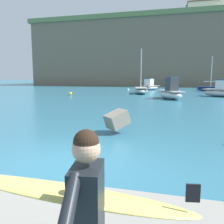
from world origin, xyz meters
TOP-DOWN VIEW (x-y plane):
  - ground_plane at (0.00, 0.00)m, footprint 400.00×400.00m
  - breakwater_jetty at (-1.44, 0.92)m, footprint 29.97×6.73m
  - surfer_with_board at (2.33, -4.46)m, footprint 2.12×1.31m
  - boat_near_centre at (7.87, 26.58)m, footprint 4.36×3.68m
  - boat_mid_left at (-2.41, 40.85)m, footprint 3.88×5.29m
  - boat_mid_centre at (-2.36, 29.48)m, footprint 3.12×5.74m
  - boat_mid_right at (2.10, 21.59)m, footprint 3.58×4.90m
  - boat_far_centre at (8.00, 39.46)m, footprint 4.68×3.15m
  - mooring_buoy_inner at (-5.48, 35.36)m, footprint 0.44×0.44m
  - mooring_buoy_middle at (-10.93, 23.80)m, footprint 0.44×0.44m
  - headland_bluff at (0.84, 74.41)m, footprint 77.85×37.89m
  - station_building_west at (-21.48, 83.10)m, footprint 5.83×5.45m
  - station_building_central at (9.30, 69.70)m, footprint 7.58×6.32m
  - station_building_east at (8.24, 69.53)m, footprint 7.92×8.37m
  - station_building_annex at (6.26, 76.67)m, footprint 4.45×6.37m

SIDE VIEW (x-z plane):
  - ground_plane at x=0.00m, z-range 0.00..0.00m
  - mooring_buoy_inner at x=-5.48m, z-range 0.00..0.44m
  - mooring_buoy_middle at x=-10.93m, z-range 0.00..0.44m
  - boat_far_centre at x=8.00m, z-range -2.56..3.45m
  - boat_mid_centre at x=-2.36m, z-range -2.74..3.76m
  - boat_mid_left at x=-2.41m, z-range -0.43..1.75m
  - boat_near_centre at x=7.87m, z-range -0.39..1.74m
  - boat_mid_right at x=2.10m, z-range -0.47..1.95m
  - breakwater_jetty at x=-1.44m, z-range -0.24..2.50m
  - surfer_with_board at x=2.33m, z-range 0.39..2.16m
  - headland_bluff at x=0.84m, z-range 0.02..18.40m
  - station_building_east at x=8.24m, z-range 18.39..22.57m
  - station_building_central at x=9.30m, z-range 18.39..23.71m
  - station_building_annex at x=6.26m, z-range 18.39..23.78m
  - station_building_west at x=-21.48m, z-range 18.39..24.00m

